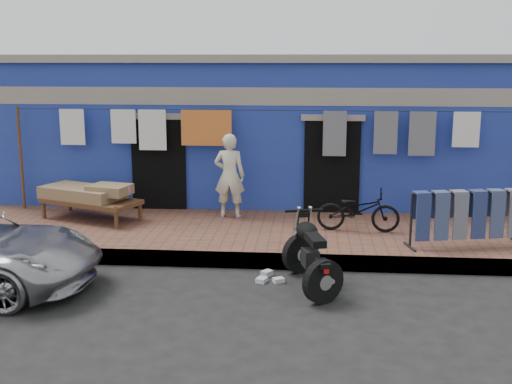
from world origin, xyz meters
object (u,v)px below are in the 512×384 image
at_px(bicycle, 358,205).
at_px(jeans_rack, 467,217).
at_px(seated_person, 230,176).
at_px(charpoy, 91,202).
at_px(motorcycle, 311,252).

xyz_separation_m(bicycle, jeans_rack, (1.71, -0.78, 0.01)).
bearing_deg(jeans_rack, seated_person, 158.44).
height_order(bicycle, charpoy, bicycle).
bearing_deg(charpoy, bicycle, -4.79).
bearing_deg(jeans_rack, charpoy, 169.88).
bearing_deg(motorcycle, charpoy, 132.60).
bearing_deg(seated_person, motorcycle, 119.46).
bearing_deg(charpoy, jeans_rack, -10.12).
relative_size(bicycle, jeans_rack, 0.71).
distance_m(bicycle, motorcycle, 2.43).
distance_m(bicycle, charpoy, 5.06).
bearing_deg(jeans_rack, bicycle, 155.40).
distance_m(seated_person, motorcycle, 3.54).
height_order(seated_person, jeans_rack, seated_person).
xyz_separation_m(seated_person, motorcycle, (1.59, -3.12, -0.54)).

